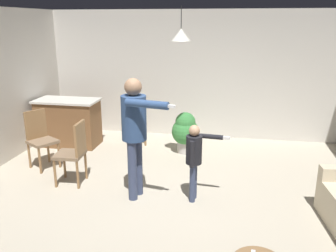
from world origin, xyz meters
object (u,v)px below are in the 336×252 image
at_px(person_adult, 135,126).
at_px(person_child, 195,155).
at_px(dining_chair_near_wall, 74,151).
at_px(potted_plant_corner, 185,131).
at_px(dining_chair_by_counter, 40,137).
at_px(kitchen_counter, 69,122).
at_px(dining_chair_centre_back, 136,119).

height_order(person_adult, person_child, person_adult).
relative_size(dining_chair_near_wall, potted_plant_corner, 1.25).
bearing_deg(dining_chair_by_counter, dining_chair_near_wall, 90.59).
bearing_deg(kitchen_counter, potted_plant_corner, -0.23).
bearing_deg(potted_plant_corner, kitchen_counter, 179.77).
bearing_deg(dining_chair_by_counter, potted_plant_corner, 147.89).
bearing_deg(dining_chair_near_wall, dining_chair_by_counter, 55.41).
xyz_separation_m(kitchen_counter, person_child, (2.80, -1.90, 0.21)).
relative_size(person_adult, person_child, 1.56).
height_order(dining_chair_near_wall, potted_plant_corner, dining_chair_near_wall).
distance_m(kitchen_counter, potted_plant_corner, 2.41).
relative_size(person_child, potted_plant_corner, 1.39).
height_order(dining_chair_near_wall, dining_chair_centre_back, same).
distance_m(dining_chair_near_wall, potted_plant_corner, 2.26).
xyz_separation_m(person_adult, dining_chair_near_wall, (-1.06, 0.26, -0.53)).
distance_m(dining_chair_by_counter, potted_plant_corner, 2.63).
bearing_deg(person_child, dining_chair_near_wall, -90.90).
bearing_deg(dining_chair_centre_back, dining_chair_by_counter, -155.30).
distance_m(kitchen_counter, dining_chair_centre_back, 1.37).
bearing_deg(kitchen_counter, dining_chair_by_counter, -87.81).
bearing_deg(person_adult, kitchen_counter, -123.86).
height_order(kitchen_counter, dining_chair_centre_back, dining_chair_centre_back).
bearing_deg(person_child, dining_chair_centre_back, -140.65).
distance_m(person_child, potted_plant_corner, 1.94).
distance_m(person_adult, person_child, 0.91).
relative_size(kitchen_counter, potted_plant_corner, 1.58).
xyz_separation_m(person_child, dining_chair_centre_back, (-1.45, 2.14, -0.15)).
relative_size(person_adult, dining_chair_near_wall, 1.74).
bearing_deg(dining_chair_by_counter, dining_chair_centre_back, 169.11).
height_order(dining_chair_centre_back, potted_plant_corner, dining_chair_centre_back).
relative_size(kitchen_counter, dining_chair_centre_back, 1.26).
bearing_deg(person_adult, dining_chair_centre_back, -153.39).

